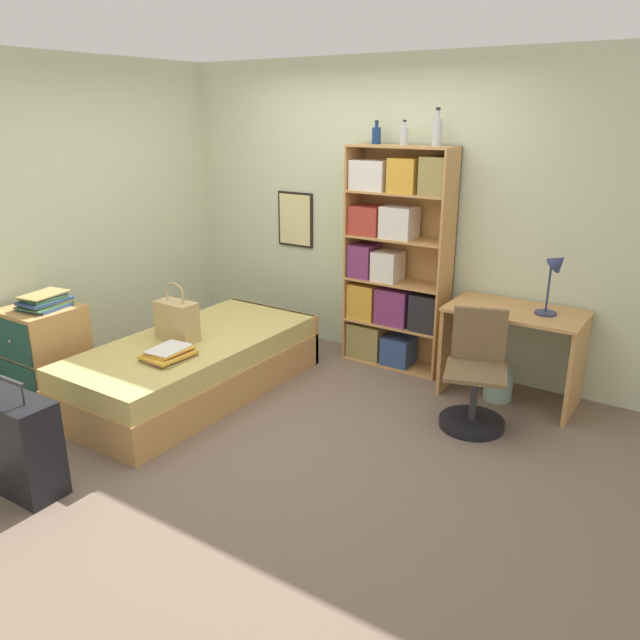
{
  "coord_description": "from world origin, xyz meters",
  "views": [
    {
      "loc": [
        2.66,
        -3.26,
        2.16
      ],
      "look_at": [
        0.36,
        0.21,
        0.75
      ],
      "focal_mm": 35.0,
      "sensor_mm": 36.0,
      "label": 1
    }
  ],
  "objects_px": {
    "bed": "(196,365)",
    "book_stack_on_bed": "(168,354)",
    "desk": "(513,339)",
    "magazine_pile_on_dresser": "(44,301)",
    "bottle_green": "(376,135)",
    "bottle_brown": "(404,136)",
    "bottle_clear": "(437,131)",
    "waste_bin": "(498,385)",
    "suitcase": "(15,443)",
    "desk_chair": "(474,390)",
    "dresser": "(45,352)",
    "bookcase": "(391,264)",
    "handbag": "(177,320)",
    "desk_lamp": "(556,272)"
  },
  "relations": [
    {
      "from": "bed",
      "to": "bookcase",
      "type": "bearing_deg",
      "value": 54.07
    },
    {
      "from": "bed",
      "to": "desk",
      "type": "distance_m",
      "value": 2.49
    },
    {
      "from": "handbag",
      "to": "bottle_clear",
      "type": "height_order",
      "value": "bottle_clear"
    },
    {
      "from": "desk",
      "to": "waste_bin",
      "type": "xyz_separation_m",
      "value": [
        -0.06,
        -0.06,
        -0.38
      ]
    },
    {
      "from": "book_stack_on_bed",
      "to": "bookcase",
      "type": "relative_size",
      "value": 0.19
    },
    {
      "from": "bookcase",
      "to": "bottle_green",
      "type": "relative_size",
      "value": 10.02
    },
    {
      "from": "bookcase",
      "to": "desk",
      "type": "distance_m",
      "value": 1.21
    },
    {
      "from": "handbag",
      "to": "bed",
      "type": "bearing_deg",
      "value": 46.26
    },
    {
      "from": "book_stack_on_bed",
      "to": "bottle_brown",
      "type": "relative_size",
      "value": 1.84
    },
    {
      "from": "handbag",
      "to": "bottle_clear",
      "type": "xyz_separation_m",
      "value": [
        1.42,
        1.51,
        1.39
      ]
    },
    {
      "from": "bed",
      "to": "dresser",
      "type": "bearing_deg",
      "value": -142.97
    },
    {
      "from": "desk_chair",
      "to": "waste_bin",
      "type": "relative_size",
      "value": 3.64
    },
    {
      "from": "bottle_clear",
      "to": "desk",
      "type": "height_order",
      "value": "bottle_clear"
    },
    {
      "from": "magazine_pile_on_dresser",
      "to": "bottle_clear",
      "type": "height_order",
      "value": "bottle_clear"
    },
    {
      "from": "handbag",
      "to": "dresser",
      "type": "height_order",
      "value": "handbag"
    },
    {
      "from": "bottle_green",
      "to": "suitcase",
      "type": "bearing_deg",
      "value": -103.27
    },
    {
      "from": "magazine_pile_on_dresser",
      "to": "bottle_brown",
      "type": "bearing_deg",
      "value": 46.24
    },
    {
      "from": "bookcase",
      "to": "bottle_clear",
      "type": "bearing_deg",
      "value": 5.83
    },
    {
      "from": "bed",
      "to": "bookcase",
      "type": "distance_m",
      "value": 1.84
    },
    {
      "from": "magazine_pile_on_dresser",
      "to": "desk_lamp",
      "type": "distance_m",
      "value": 3.8
    },
    {
      "from": "desk_chair",
      "to": "dresser",
      "type": "bearing_deg",
      "value": -155.01
    },
    {
      "from": "dresser",
      "to": "desk",
      "type": "distance_m",
      "value": 3.63
    },
    {
      "from": "suitcase",
      "to": "desk_lamp",
      "type": "relative_size",
      "value": 1.49
    },
    {
      "from": "waste_bin",
      "to": "desk_chair",
      "type": "bearing_deg",
      "value": -92.04
    },
    {
      "from": "magazine_pile_on_dresser",
      "to": "desk",
      "type": "distance_m",
      "value": 3.59
    },
    {
      "from": "bed",
      "to": "book_stack_on_bed",
      "type": "height_order",
      "value": "book_stack_on_bed"
    },
    {
      "from": "book_stack_on_bed",
      "to": "desk_lamp",
      "type": "xyz_separation_m",
      "value": [
        2.24,
        1.67,
        0.57
      ]
    },
    {
      "from": "desk",
      "to": "desk_lamp",
      "type": "relative_size",
      "value": 2.07
    },
    {
      "from": "book_stack_on_bed",
      "to": "magazine_pile_on_dresser",
      "type": "distance_m",
      "value": 1.1
    },
    {
      "from": "book_stack_on_bed",
      "to": "desk_chair",
      "type": "bearing_deg",
      "value": 29.74
    },
    {
      "from": "book_stack_on_bed",
      "to": "bookcase",
      "type": "distance_m",
      "value": 2.03
    },
    {
      "from": "handbag",
      "to": "dresser",
      "type": "relative_size",
      "value": 0.64
    },
    {
      "from": "bottle_brown",
      "to": "bottle_clear",
      "type": "bearing_deg",
      "value": 8.1
    },
    {
      "from": "book_stack_on_bed",
      "to": "waste_bin",
      "type": "bearing_deg",
      "value": 39.72
    },
    {
      "from": "dresser",
      "to": "desk_lamp",
      "type": "relative_size",
      "value": 1.5
    },
    {
      "from": "handbag",
      "to": "waste_bin",
      "type": "distance_m",
      "value": 2.56
    },
    {
      "from": "bed",
      "to": "book_stack_on_bed",
      "type": "relative_size",
      "value": 5.83
    },
    {
      "from": "bottle_green",
      "to": "bed",
      "type": "bearing_deg",
      "value": -119.08
    },
    {
      "from": "handbag",
      "to": "bookcase",
      "type": "bearing_deg",
      "value": 53.56
    },
    {
      "from": "bookcase",
      "to": "waste_bin",
      "type": "height_order",
      "value": "bookcase"
    },
    {
      "from": "bottle_brown",
      "to": "desk_chair",
      "type": "distance_m",
      "value": 2.08
    },
    {
      "from": "bottle_brown",
      "to": "bed",
      "type": "bearing_deg",
      "value": -127.9
    },
    {
      "from": "suitcase",
      "to": "handbag",
      "type": "bearing_deg",
      "value": 96.54
    },
    {
      "from": "book_stack_on_bed",
      "to": "bottle_green",
      "type": "height_order",
      "value": "bottle_green"
    },
    {
      "from": "magazine_pile_on_dresser",
      "to": "bottle_green",
      "type": "relative_size",
      "value": 2.0
    },
    {
      "from": "bed",
      "to": "bottle_brown",
      "type": "bearing_deg",
      "value": 52.1
    },
    {
      "from": "bottle_brown",
      "to": "handbag",
      "type": "bearing_deg",
      "value": -128.28
    },
    {
      "from": "bed",
      "to": "handbag",
      "type": "bearing_deg",
      "value": -133.74
    },
    {
      "from": "bed",
      "to": "waste_bin",
      "type": "relative_size",
      "value": 9.14
    },
    {
      "from": "book_stack_on_bed",
      "to": "desk",
      "type": "height_order",
      "value": "desk"
    }
  ]
}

